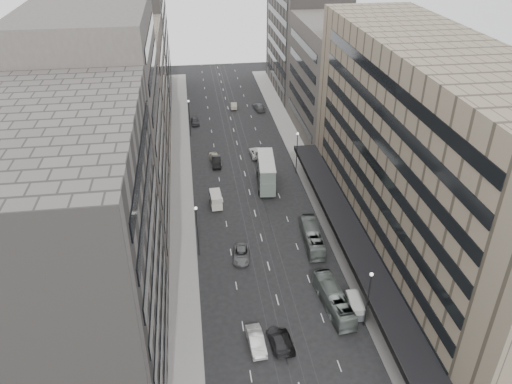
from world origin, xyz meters
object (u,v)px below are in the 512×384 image
panel_van (216,199)px  pedestrian (391,326)px  sedan_0 (286,342)px  double_decker (266,172)px  sedan_1 (256,341)px  bus_far (312,237)px  sedan_2 (241,254)px  vw_microbus (355,306)px  bus_near (334,300)px

panel_van → pedestrian: bearing=-61.9°
sedan_0 → double_decker: bearing=80.1°
panel_van → sedan_1: panel_van is taller
bus_far → panel_van: (-13.54, 12.81, 0.03)m
sedan_0 → pedestrian: bearing=-3.3°
sedan_1 → pedestrian: bearing=-5.2°
double_decker → sedan_2: (-6.87, -20.42, -2.21)m
sedan_1 → double_decker: bearing=75.2°
double_decker → sedan_1: bearing=-95.3°
vw_microbus → sedan_1: size_ratio=0.81×
sedan_2 → bus_near: bearing=-41.4°
double_decker → sedan_1: double_decker is taller
bus_near → bus_far: size_ratio=1.01×
double_decker → vw_microbus: size_ratio=2.51×
double_decker → panel_van: bearing=-143.5°
bus_far → pedestrian: (5.11, -18.88, -0.22)m
bus_far → double_decker: size_ratio=0.97×
bus_far → sedan_0: bearing=71.7°
panel_van → sedan_1: size_ratio=0.83×
vw_microbus → bus_far: bearing=100.9°
vw_microbus → sedan_1: 13.52m
pedestrian → vw_microbus: bearing=-68.5°
bus_near → double_decker: bearing=-89.1°
sedan_0 → pedestrian: (12.82, 0.25, 0.47)m
panel_van → sedan_1: 31.44m
vw_microbus → panel_van: size_ratio=0.98×
bus_far → vw_microbus: bearing=100.9°
sedan_0 → pedestrian: pedestrian is taller
bus_far → panel_van: 18.64m
bus_near → vw_microbus: bearing=147.7°
panel_van → sedan_0: panel_van is taller
bus_near → sedan_0: bearing=31.8°
vw_microbus → pedestrian: 5.12m
bus_near → vw_microbus: (2.40, -1.22, -0.20)m
bus_far → pedestrian: bearing=108.8°
vw_microbus → sedan_2: (-12.81, 12.99, -0.48)m
sedan_0 → sedan_1: (-3.40, 0.59, 0.15)m
panel_van → sedan_1: bearing=-88.0°
bus_near → panel_van: bus_near is taller
sedan_1 → vw_microbus: bearing=11.7°
panel_van → sedan_0: (5.83, -31.93, -0.73)m
panel_van → sedan_0: bearing=-82.0°
bus_near → double_decker: 32.42m
vw_microbus → sedan_2: bearing=138.2°
panel_van → vw_microbus: bearing=-63.2°
bus_near → sedan_2: (-10.42, 11.77, -0.68)m
pedestrian → sedan_1: bearing=-18.5°
sedan_0 → sedan_2: (-3.20, 17.23, 0.03)m
bus_near → vw_microbus: 2.70m
bus_far → vw_microbus: 15.00m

